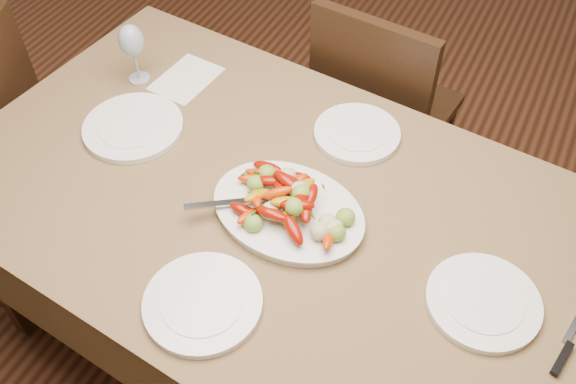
% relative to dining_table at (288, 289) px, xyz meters
% --- Properties ---
extents(floor, '(6.00, 6.00, 0.00)m').
position_rel_dining_table_xyz_m(floor, '(0.08, -0.02, -0.38)').
color(floor, '#3C1F12').
rests_on(floor, ground).
extents(dining_table, '(1.94, 1.23, 0.76)m').
position_rel_dining_table_xyz_m(dining_table, '(0.00, 0.00, 0.00)').
color(dining_table, brown).
rests_on(dining_table, ground).
extents(chair_far, '(0.46, 0.46, 0.95)m').
position_rel_dining_table_xyz_m(chair_far, '(0.01, 0.79, 0.10)').
color(chair_far, black).
rests_on(chair_far, ground).
extents(serving_platter, '(0.42, 0.33, 0.02)m').
position_rel_dining_table_xyz_m(serving_platter, '(0.01, -0.02, 0.39)').
color(serving_platter, white).
rests_on(serving_platter, dining_table).
extents(roasted_vegetables, '(0.34, 0.25, 0.09)m').
position_rel_dining_table_xyz_m(roasted_vegetables, '(0.01, -0.02, 0.45)').
color(roasted_vegetables, '#7A0D02').
rests_on(roasted_vegetables, serving_platter).
extents(serving_spoon, '(0.22, 0.25, 0.03)m').
position_rel_dining_table_xyz_m(serving_spoon, '(-0.06, -0.05, 0.43)').
color(serving_spoon, '#9EA0A8').
rests_on(serving_spoon, serving_platter).
extents(plate_left, '(0.28, 0.28, 0.02)m').
position_rel_dining_table_xyz_m(plate_left, '(-0.53, 0.06, 0.39)').
color(plate_left, white).
rests_on(plate_left, dining_table).
extents(plate_right, '(0.26, 0.26, 0.02)m').
position_rel_dining_table_xyz_m(plate_right, '(0.52, -0.06, 0.39)').
color(plate_right, white).
rests_on(plate_right, dining_table).
extents(plate_far, '(0.24, 0.24, 0.02)m').
position_rel_dining_table_xyz_m(plate_far, '(0.05, 0.33, 0.39)').
color(plate_far, white).
rests_on(plate_far, dining_table).
extents(plate_near, '(0.27, 0.27, 0.02)m').
position_rel_dining_table_xyz_m(plate_near, '(-0.04, -0.34, 0.39)').
color(plate_near, white).
rests_on(plate_near, dining_table).
extents(wine_glass, '(0.08, 0.08, 0.20)m').
position_rel_dining_table_xyz_m(wine_glass, '(-0.65, 0.26, 0.48)').
color(wine_glass, '#8C99A5').
rests_on(wine_glass, dining_table).
extents(menu_card, '(0.17, 0.22, 0.00)m').
position_rel_dining_table_xyz_m(menu_card, '(-0.52, 0.33, 0.38)').
color(menu_card, silver).
rests_on(menu_card, dining_table).
extents(table_knife, '(0.06, 0.20, 0.01)m').
position_rel_dining_table_xyz_m(table_knife, '(0.71, -0.08, 0.38)').
color(table_knife, '#9EA0A8').
rests_on(table_knife, dining_table).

